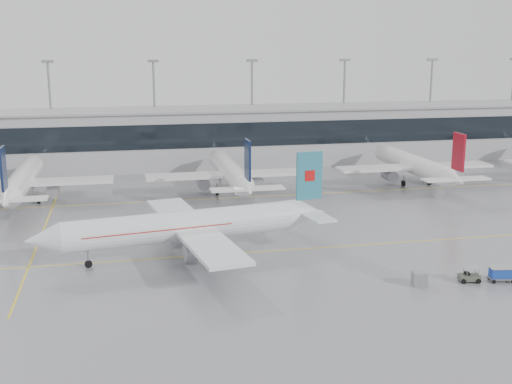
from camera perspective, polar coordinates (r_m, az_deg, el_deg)
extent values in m
plane|color=gray|center=(82.02, 1.75, -5.23)|extent=(320.00, 320.00, 0.00)
cube|color=gold|center=(82.02, 1.75, -5.23)|extent=(120.00, 0.25, 0.01)
cube|color=gold|center=(110.31, -1.95, -0.50)|extent=(120.00, 0.25, 0.01)
cube|color=gold|center=(94.88, -18.44, -3.39)|extent=(0.25, 60.00, 0.01)
cube|color=#9C9C9F|center=(140.32, -4.27, 4.84)|extent=(180.00, 15.00, 12.00)
cube|color=black|center=(132.71, -3.83, 5.04)|extent=(180.00, 0.20, 5.00)
cube|color=gray|center=(139.60, -4.31, 7.36)|extent=(182.00, 16.00, 0.40)
cylinder|color=gray|center=(145.14, -17.74, 6.52)|extent=(0.50, 0.50, 22.00)
cube|color=gray|center=(144.45, -18.05, 10.98)|extent=(2.40, 1.00, 0.60)
cylinder|color=gray|center=(144.63, -8.98, 6.95)|extent=(0.50, 0.50, 22.00)
cube|color=gray|center=(143.95, -9.14, 11.43)|extent=(2.40, 1.00, 0.60)
cylinder|color=gray|center=(147.45, -0.35, 7.22)|extent=(0.50, 0.50, 22.00)
cube|color=gray|center=(146.77, -0.36, 11.61)|extent=(2.40, 1.00, 0.60)
cylinder|color=gray|center=(153.39, 7.79, 7.32)|extent=(0.50, 0.50, 22.00)
cube|color=gray|center=(152.75, 7.92, 11.54)|extent=(2.40, 1.00, 0.60)
cylinder|color=gray|center=(162.13, 15.19, 7.29)|extent=(0.50, 0.50, 22.00)
cube|color=gray|center=(161.52, 15.43, 11.27)|extent=(2.40, 1.00, 0.60)
cylinder|color=gray|center=(173.24, 21.73, 7.16)|extent=(0.50, 0.50, 22.00)
cylinder|color=white|center=(79.09, -6.74, -3.02)|extent=(28.60, 8.17, 3.72)
cone|color=white|center=(76.91, -18.52, -4.08)|extent=(4.54, 4.31, 3.72)
cone|color=white|center=(84.71, 4.45, -1.90)|extent=(6.12, 4.56, 3.72)
cube|color=white|center=(79.57, -5.69, -3.20)|extent=(9.81, 31.14, 0.45)
cube|color=white|center=(84.72, 4.58, -1.69)|extent=(4.64, 12.11, 0.25)
cube|color=teal|center=(83.75, 4.76, 1.46)|extent=(3.61, 0.92, 6.35)
cylinder|color=gray|center=(75.46, -5.05, -5.27)|extent=(3.89, 2.64, 2.10)
cylinder|color=gray|center=(84.33, -6.87, -3.36)|extent=(3.89, 2.64, 2.10)
cylinder|color=gray|center=(78.02, -14.70, -5.65)|extent=(0.20, 0.20, 1.63)
cylinder|color=black|center=(78.28, -14.67, -6.21)|extent=(0.94, 0.44, 0.90)
cylinder|color=gray|center=(78.07, -4.43, -5.16)|extent=(0.24, 0.24, 1.63)
cylinder|color=black|center=(78.33, -4.42, -5.73)|extent=(1.16, 0.62, 1.10)
cylinder|color=gray|center=(82.84, -5.47, -4.11)|extent=(0.24, 0.24, 1.63)
cylinder|color=black|center=(83.08, -5.46, -4.65)|extent=(1.16, 0.62, 1.10)
cube|color=#B70F0F|center=(83.74, 4.76, 1.48)|extent=(1.45, 0.67, 1.40)
cube|color=#B70F0F|center=(78.39, -8.87, -3.08)|extent=(18.37, 6.56, 0.12)
cylinder|color=white|center=(113.98, -20.02, 1.11)|extent=(3.59, 27.36, 3.59)
cone|color=white|center=(129.26, -19.11, 2.49)|extent=(3.59, 4.00, 3.59)
cone|color=white|center=(98.05, -21.29, -0.80)|extent=(3.59, 5.60, 3.59)
cube|color=white|center=(112.60, -20.11, 0.76)|extent=(29.64, 5.00, 0.45)
cube|color=white|center=(97.79, -21.32, -0.66)|extent=(11.40, 2.80, 0.25)
cube|color=#0D1938|center=(96.70, -21.55, 1.94)|extent=(0.35, 3.60, 6.12)
cylinder|color=gray|center=(112.79, -17.61, 0.18)|extent=(2.10, 3.60, 2.10)
cylinder|color=gray|center=(124.85, -19.29, 0.93)|extent=(0.20, 0.20, 1.56)
cylinder|color=black|center=(125.00, -19.27, 0.58)|extent=(0.30, 0.90, 0.90)
cylinder|color=gray|center=(112.46, -21.41, -0.44)|extent=(0.24, 0.24, 1.56)
cylinder|color=black|center=(112.63, -21.37, -0.83)|extent=(0.45, 1.10, 1.10)
cylinder|color=gray|center=(111.71, -18.78, -0.32)|extent=(0.24, 0.24, 1.56)
cylinder|color=black|center=(111.88, -18.75, -0.71)|extent=(0.45, 1.10, 1.10)
cylinder|color=white|center=(114.34, -2.40, 1.92)|extent=(3.59, 27.36, 3.59)
cone|color=white|center=(129.58, -3.57, 3.20)|extent=(3.59, 4.00, 3.59)
cone|color=white|center=(98.46, -0.79, 0.14)|extent=(3.59, 5.60, 3.59)
cube|color=white|center=(112.96, -2.27, 1.58)|extent=(29.64, 5.00, 0.45)
cube|color=white|center=(98.21, -0.77, 0.29)|extent=(11.40, 2.80, 0.25)
cube|color=#0D1938|center=(97.13, -0.75, 2.89)|extent=(0.35, 3.60, 6.12)
cylinder|color=gray|center=(113.06, -4.71, 0.78)|extent=(2.10, 3.60, 2.10)
cylinder|color=gray|center=(114.63, 0.06, 0.99)|extent=(2.10, 3.60, 2.10)
cylinder|color=gray|center=(125.18, -3.21, 1.67)|extent=(0.20, 0.20, 1.56)
cylinder|color=black|center=(125.33, -3.21, 1.32)|extent=(0.30, 0.90, 0.90)
cylinder|color=gray|center=(112.02, -3.49, 0.39)|extent=(0.24, 0.24, 1.56)
cylinder|color=black|center=(112.19, -3.48, 0.00)|extent=(0.45, 1.10, 1.10)
cylinder|color=gray|center=(112.88, -0.88, 0.50)|extent=(0.24, 0.24, 1.56)
cylinder|color=black|center=(113.05, -0.87, 0.12)|extent=(0.45, 1.10, 1.10)
cylinder|color=white|center=(124.92, 13.65, 2.50)|extent=(3.59, 27.36, 3.59)
cone|color=white|center=(139.00, 10.88, 3.65)|extent=(3.59, 4.00, 3.59)
cone|color=white|center=(110.58, 17.30, 0.97)|extent=(3.59, 5.60, 3.59)
cube|color=white|center=(123.66, 13.93, 2.19)|extent=(29.64, 5.00, 0.45)
cube|color=white|center=(110.35, 17.36, 1.10)|extent=(11.40, 2.80, 0.25)
cube|color=maroon|center=(109.39, 17.57, 3.41)|extent=(0.35, 3.60, 6.12)
cylinder|color=gray|center=(122.38, 11.77, 1.48)|extent=(2.10, 3.60, 2.10)
cylinder|color=gray|center=(126.52, 15.76, 1.63)|extent=(2.10, 3.60, 2.10)
cylinder|color=gray|center=(134.91, 11.65, 2.23)|extent=(0.20, 0.20, 1.56)
cylinder|color=black|center=(135.05, 11.63, 1.91)|extent=(0.30, 0.90, 0.90)
cylinder|color=gray|center=(122.06, 12.99, 1.11)|extent=(0.24, 0.24, 1.56)
cylinder|color=black|center=(122.21, 12.97, 0.76)|extent=(0.45, 1.10, 1.10)
cylinder|color=gray|center=(124.32, 15.16, 1.20)|extent=(0.24, 0.24, 1.56)
cylinder|color=black|center=(124.48, 15.14, 0.85)|extent=(0.45, 1.10, 1.10)
cube|color=#454B3E|center=(75.16, 18.42, -7.22)|extent=(2.40, 1.57, 0.65)
cube|color=gray|center=(74.87, 18.62, -6.43)|extent=(1.94, 1.49, 0.06)
cube|color=black|center=(74.93, 18.25, -6.93)|extent=(0.58, 0.81, 0.37)
cylinder|color=gray|center=(75.77, 19.61, -7.18)|extent=(1.11, 0.26, 0.07)
cylinder|color=gray|center=(74.34, 18.26, -6.89)|extent=(0.07, 0.07, 0.84)
cylinder|color=gray|center=(75.24, 17.99, -6.64)|extent=(0.07, 0.07, 0.84)
cylinder|color=gray|center=(74.80, 19.20, -6.84)|extent=(0.07, 0.07, 0.84)
cylinder|color=gray|center=(75.69, 18.92, -6.59)|extent=(0.07, 0.07, 0.84)
cylinder|color=black|center=(74.42, 17.96, -7.57)|extent=(0.58, 0.28, 0.56)
cylinder|color=black|center=(75.48, 17.65, -7.26)|extent=(0.58, 0.28, 0.56)
cylinder|color=black|center=(75.01, 19.17, -7.50)|extent=(0.58, 0.28, 0.56)
cylinder|color=black|center=(76.06, 18.85, -7.19)|extent=(0.58, 0.28, 0.56)
cube|color=gray|center=(76.52, 20.96, -7.14)|extent=(2.87, 1.78, 0.16)
cube|color=#173AA0|center=(76.32, 21.00, -6.70)|extent=(2.68, 1.66, 1.07)
cube|color=gray|center=(76.14, 21.03, -6.29)|extent=(2.88, 1.86, 0.09)
cylinder|color=black|center=(75.59, 20.39, -7.49)|extent=(0.47, 0.23, 0.45)
cylinder|color=black|center=(76.75, 20.02, -7.15)|extent=(0.47, 0.23, 0.45)
cylinder|color=black|center=(77.58, 21.49, -7.06)|extent=(0.47, 0.23, 0.45)
cube|color=gray|center=(72.49, 14.32, -7.48)|extent=(1.74, 1.65, 1.52)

